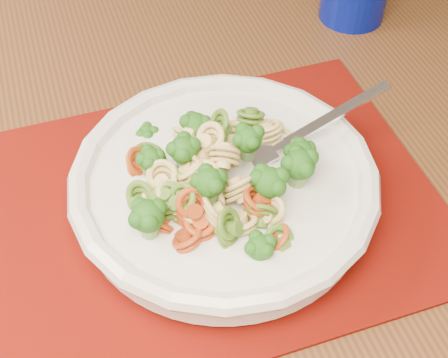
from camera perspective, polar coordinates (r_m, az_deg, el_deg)
name	(u,v)px	position (r m, az deg, el deg)	size (l,w,h in m)	color
dining_table	(225,218)	(0.73, 0.06, -3.58)	(1.43, 0.92, 0.78)	#543417
placemat	(212,205)	(0.60, -1.09, -2.35)	(0.43, 0.33, 0.00)	#620804
pasta_bowl	(224,185)	(0.57, 0.00, -0.56)	(0.28, 0.28, 0.05)	silver
pasta_broccoli_heap	(224,175)	(0.56, 0.00, 0.41)	(0.24, 0.24, 0.06)	tan
fork	(263,156)	(0.58, 3.55, 2.08)	(0.19, 0.02, 0.01)	silver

